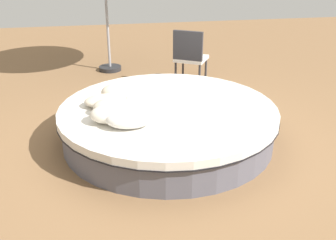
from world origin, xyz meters
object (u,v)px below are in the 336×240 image
Objects in this scene: throw_pillow_1 at (105,101)px; throw_pillow_4 at (130,119)px; throw_pillow_2 at (111,106)px; throw_pillow_0 at (117,92)px; throw_pillow_3 at (112,114)px; round_bed at (168,123)px; patio_chair at (190,54)px.

throw_pillow_4 is (0.25, -0.67, 0.03)m from throw_pillow_1.
throw_pillow_2 is 0.46m from throw_pillow_4.
throw_pillow_0 is 0.87m from throw_pillow_4.
throw_pillow_0 is 0.26m from throw_pillow_1.
throw_pillow_3 is (0.01, -0.25, 0.01)m from throw_pillow_2.
round_bed is 2.22m from patio_chair.
throw_pillow_0 reaches higher than throw_pillow_1.
patio_chair is at bearing 51.05° from throw_pillow_0.
round_bed is 0.85m from throw_pillow_3.
throw_pillow_2 is at bearing 114.81° from throw_pillow_4.
throw_pillow_1 is 2.43m from patio_chair.
patio_chair reaches higher than throw_pillow_3.
throw_pillow_0 is 0.71m from throw_pillow_3.
throw_pillow_2 is (-0.72, -0.08, 0.31)m from round_bed.
throw_pillow_1 is at bearing -128.46° from throw_pillow_0.
throw_pillow_0 is 0.78× the size of throw_pillow_4.
throw_pillow_0 is at bearing 148.66° from round_bed.
throw_pillow_4 is (-0.52, -0.50, 0.32)m from round_bed.
throw_pillow_2 is 0.25m from throw_pillow_3.
round_bed is at bearing 43.81° from throw_pillow_4.
throw_pillow_2 is at bearing -78.09° from throw_pillow_1.
throw_pillow_3 is at bearing -88.59° from throw_pillow_2.
throw_pillow_2 is at bearing -103.31° from throw_pillow_0.
throw_pillow_0 is at bearing 81.89° from throw_pillow_3.
throw_pillow_2 is (0.05, -0.25, 0.02)m from throw_pillow_1.
throw_pillow_2 reaches higher than round_bed.
throw_pillow_1 is at bearing 110.25° from throw_pillow_4.
patio_chair is (1.37, 1.69, 0.00)m from throw_pillow_0.
round_bed is 5.19× the size of throw_pillow_4.
throw_pillow_4 is at bearing -136.19° from round_bed.
throw_pillow_3 reaches higher than round_bed.
throw_pillow_2 is (-0.11, -0.45, -0.01)m from throw_pillow_0.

